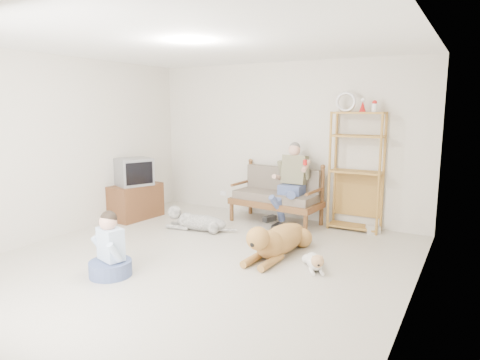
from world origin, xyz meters
The scene contains 16 objects.
floor centered at (0.00, 0.00, 0.00)m, with size 5.50×5.50×0.00m, color beige.
ceiling centered at (0.00, 0.00, 2.70)m, with size 5.50×5.50×0.00m, color white.
wall_back centered at (0.00, 2.75, 1.35)m, with size 5.00×5.00×0.00m, color beige.
wall_left centered at (-2.50, 0.00, 1.35)m, with size 5.50×5.50×0.00m, color beige.
wall_right centered at (2.50, 0.00, 1.35)m, with size 5.50×5.50×0.00m, color beige.
loveseat centered at (0.06, 2.36, 0.49)m, with size 1.55×0.82×0.95m.
man centered at (0.33, 2.17, 0.63)m, with size 0.52×0.75×1.21m.
etagere centered at (1.32, 2.55, 0.96)m, with size 0.83×0.36×2.18m.
book_stack centered at (1.65, 2.47, 0.06)m, with size 0.20×0.14×0.13m, color silver.
tv_stand centered at (-2.23, 1.37, 0.30)m, with size 0.58×0.94×0.60m.
crt_tv centered at (-2.19, 1.33, 0.83)m, with size 0.64×0.69×0.47m.
wall_outlet centered at (-1.25, 2.73, 0.30)m, with size 0.12×0.02×0.08m, color white.
golden_retriever centered at (0.76, 0.83, 0.21)m, with size 0.48×1.70×0.51m.
shaggy_dog centered at (-0.88, 1.27, 0.15)m, with size 1.23×0.43×0.37m.
terrier centered at (1.37, 0.59, 0.10)m, with size 0.39×0.57×0.24m.
child centered at (-0.64, -0.75, 0.28)m, with size 0.49×0.49×0.78m.
Camera 1 is at (3.00, -4.14, 1.95)m, focal length 32.00 mm.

